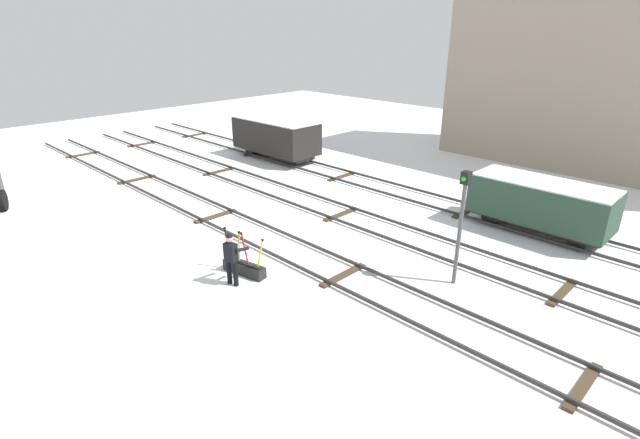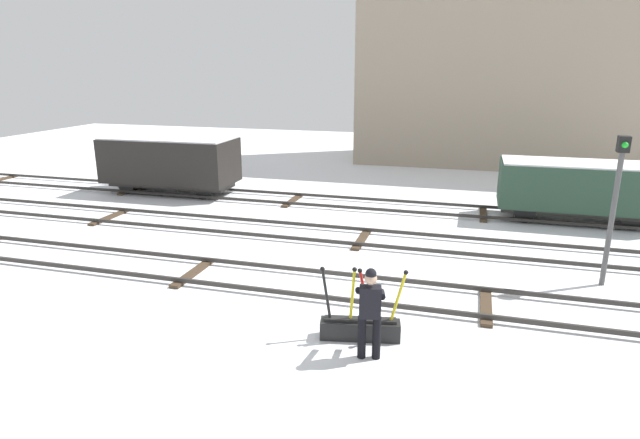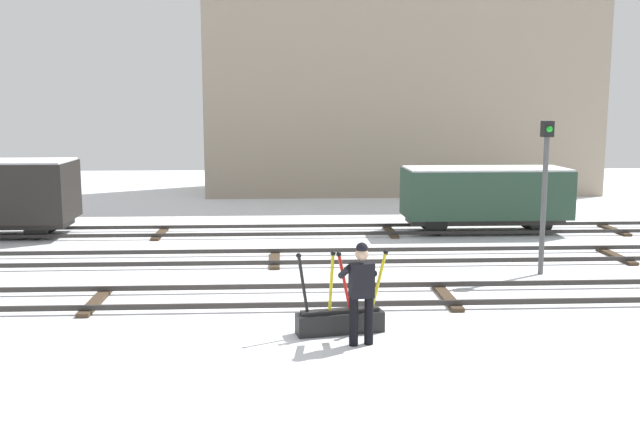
% 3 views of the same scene
% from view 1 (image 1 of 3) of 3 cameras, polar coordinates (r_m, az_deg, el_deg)
% --- Properties ---
extents(ground_plane, '(60.00, 60.00, 0.00)m').
position_cam_1_polar(ground_plane, '(17.35, -5.88, -2.78)').
color(ground_plane, white).
extents(track_main_line, '(44.00, 1.94, 0.18)m').
position_cam_1_polar(track_main_line, '(17.30, -5.89, -2.46)').
color(track_main_line, '#2D2B28').
rests_on(track_main_line, ground_plane).
extents(track_siding_near, '(44.00, 1.94, 0.18)m').
position_cam_1_polar(track_siding_near, '(19.70, 2.57, 0.82)').
color(track_siding_near, '#2D2B28').
rests_on(track_siding_near, ground_plane).
extents(track_siding_far, '(44.00, 1.94, 0.18)m').
position_cam_1_polar(track_siding_far, '(22.59, 9.29, 3.41)').
color(track_siding_far, '#2D2B28').
rests_on(track_siding_far, ground_plane).
extents(switch_lever_frame, '(1.63, 0.65, 1.45)m').
position_cam_1_polar(switch_lever_frame, '(15.28, -9.07, -5.58)').
color(switch_lever_frame, black).
rests_on(switch_lever_frame, ground_plane).
extents(rail_worker, '(0.62, 0.73, 1.71)m').
position_cam_1_polar(rail_worker, '(14.43, -10.53, -4.29)').
color(rail_worker, black).
rests_on(rail_worker, ground_plane).
extents(signal_post, '(0.24, 0.32, 3.54)m').
position_cam_1_polar(signal_post, '(14.33, 16.56, 0.34)').
color(signal_post, '#4C4C4C').
rests_on(signal_post, ground_plane).
extents(apartment_building, '(17.41, 5.58, 11.69)m').
position_cam_1_polar(apartment_building, '(29.63, 32.90, 16.13)').
color(apartment_building, gray).
rests_on(apartment_building, ground_plane).
extents(freight_car_far_end, '(4.96, 1.97, 2.01)m').
position_cam_1_polar(freight_car_far_end, '(19.49, 24.91, 1.81)').
color(freight_car_far_end, '#2D2B28').
rests_on(freight_car_far_end, ground_plane).
extents(freight_car_near_switch, '(5.30, 2.34, 2.29)m').
position_cam_1_polar(freight_car_near_switch, '(28.00, -5.32, 9.88)').
color(freight_car_near_switch, '#2D2B28').
rests_on(freight_car_near_switch, ground_plane).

